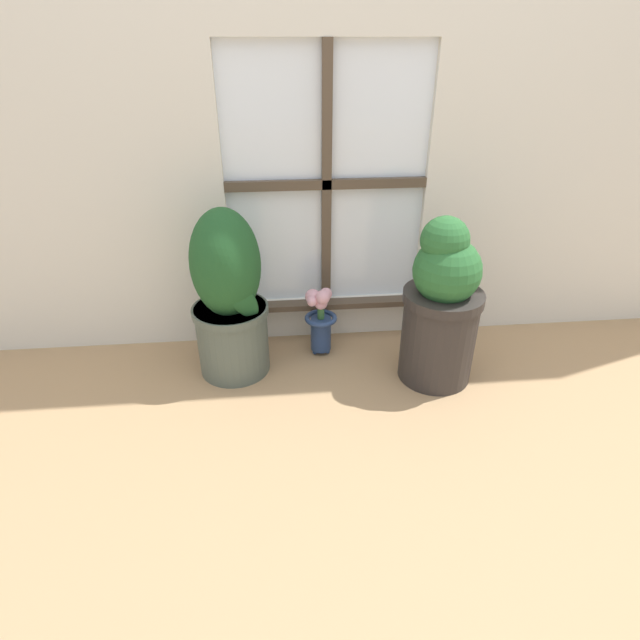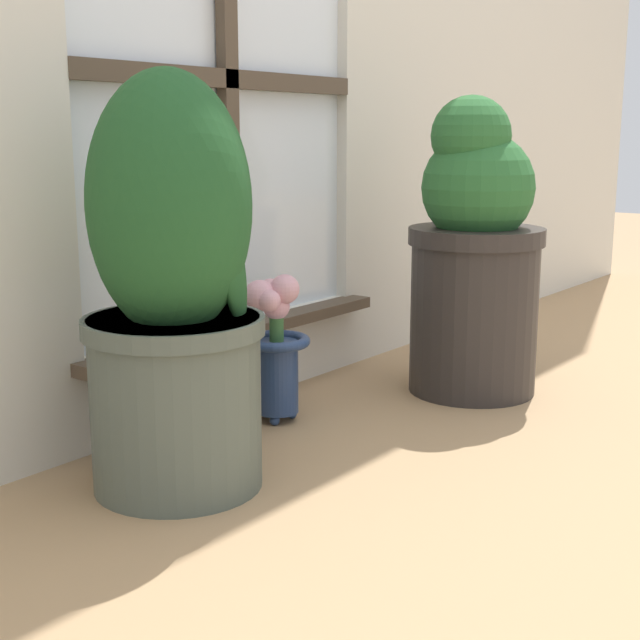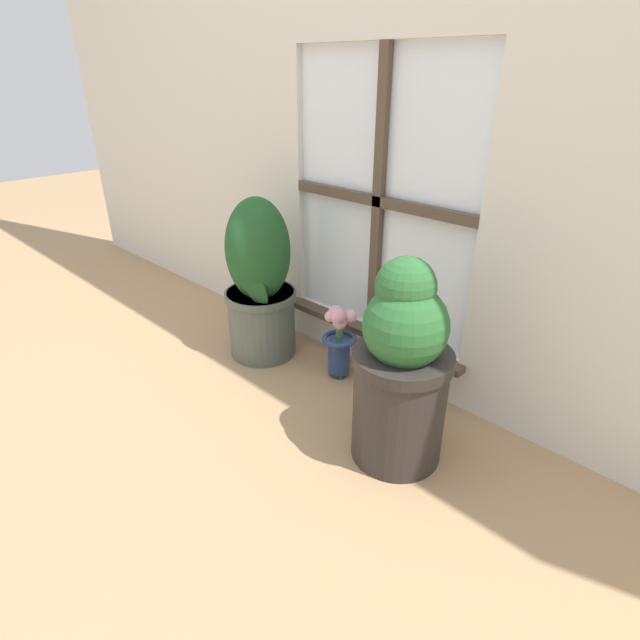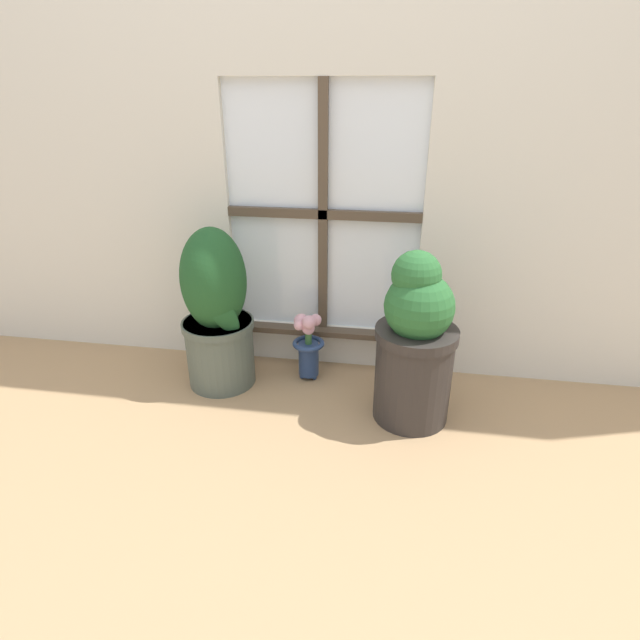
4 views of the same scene
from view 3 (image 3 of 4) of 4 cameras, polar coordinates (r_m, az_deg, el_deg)
ground_plane at (r=1.67m, az=-7.85°, el=-12.93°), size 10.00×10.00×0.00m
potted_plant_left at (r=1.97m, az=-6.91°, el=4.14°), size 0.28×0.28×0.65m
potted_plant_right at (r=1.44m, az=9.32°, el=-5.63°), size 0.29×0.29×0.63m
flower_vase at (r=1.87m, az=2.19°, el=-2.17°), size 0.13×0.13×0.29m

